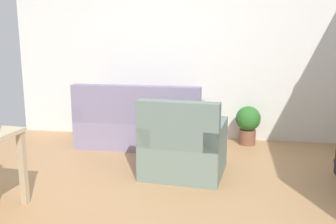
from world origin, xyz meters
name	(u,v)px	position (x,y,z in m)	size (l,w,h in m)	color
ground_plane	(151,192)	(0.00, 0.00, -0.01)	(5.20, 4.40, 0.02)	tan
wall_rear	(180,50)	(0.00, 2.20, 1.35)	(5.20, 0.10, 2.70)	silver
couch	(141,125)	(-0.48, 1.59, 0.31)	(1.78, 0.84, 0.92)	gray
potted_plant	(248,122)	(1.06, 1.90, 0.33)	(0.36, 0.36, 0.57)	brown
armchair	(183,148)	(0.27, 0.54, 0.32)	(0.98, 0.93, 0.92)	slate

